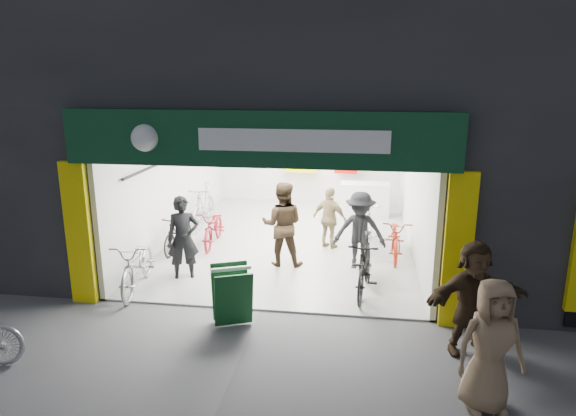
% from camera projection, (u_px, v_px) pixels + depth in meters
% --- Properties ---
extents(ground, '(60.00, 60.00, 0.00)m').
position_uv_depth(ground, '(260.00, 311.00, 9.03)').
color(ground, '#56565B').
rests_on(ground, ground).
extents(building, '(17.00, 10.27, 8.00)m').
position_uv_depth(building, '(334.00, 63.00, 12.58)').
color(building, '#232326').
rests_on(building, ground).
extents(bike_left_front, '(0.95, 2.03, 1.03)m').
position_uv_depth(bike_left_front, '(138.00, 264.00, 9.82)').
color(bike_left_front, '#ADADB2').
rests_on(bike_left_front, ground).
extents(bike_left_midfront, '(0.54, 1.57, 0.93)m').
position_uv_depth(bike_left_midfront, '(178.00, 233.00, 11.93)').
color(bike_left_midfront, black).
rests_on(bike_left_midfront, ground).
extents(bike_left_midback, '(0.72, 1.78, 0.91)m').
position_uv_depth(bike_left_midback, '(214.00, 227.00, 12.37)').
color(bike_left_midback, maroon).
rests_on(bike_left_midback, ground).
extents(bike_left_back, '(0.60, 1.97, 1.18)m').
position_uv_depth(bike_left_back, '(204.00, 206.00, 13.85)').
color(bike_left_back, '#A9A9AE').
rests_on(bike_left_back, ground).
extents(bike_right_front, '(0.74, 1.94, 1.14)m').
position_uv_depth(bike_right_front, '(365.00, 265.00, 9.62)').
color(bike_right_front, black).
rests_on(bike_right_front, ground).
extents(bike_right_mid, '(0.68, 1.83, 0.95)m').
position_uv_depth(bike_right_mid, '(396.00, 238.00, 11.54)').
color(bike_right_mid, '#9B220E').
rests_on(bike_right_mid, ground).
extents(bike_right_back, '(0.66, 1.98, 1.17)m').
position_uv_depth(bike_right_back, '(367.00, 222.00, 12.35)').
color(bike_right_back, silver).
rests_on(bike_right_back, ground).
extents(customer_a, '(0.73, 0.60, 1.72)m').
position_uv_depth(customer_a, '(183.00, 239.00, 10.24)').
color(customer_a, black).
rests_on(customer_a, ground).
extents(customer_b, '(0.93, 0.74, 1.86)m').
position_uv_depth(customer_b, '(282.00, 225.00, 10.95)').
color(customer_b, '#332417').
rests_on(customer_b, ground).
extents(customer_c, '(1.12, 0.67, 1.70)m').
position_uv_depth(customer_c, '(360.00, 231.00, 10.75)').
color(customer_c, black).
rests_on(customer_c, ground).
extents(customer_d, '(0.95, 0.71, 1.50)m').
position_uv_depth(customer_d, '(330.00, 219.00, 12.04)').
color(customer_d, '#8D7A52').
rests_on(customer_d, ground).
extents(pedestrian_near, '(0.93, 0.70, 1.72)m').
position_uv_depth(pedestrian_near, '(491.00, 346.00, 6.20)').
color(pedestrian_near, '#81674B').
rests_on(pedestrian_near, ground).
extents(pedestrian_far, '(1.68, 1.04, 1.73)m').
position_uv_depth(pedestrian_far, '(472.00, 298.00, 7.53)').
color(pedestrian_far, '#312416').
rests_on(pedestrian_far, ground).
extents(sandwich_board, '(0.82, 0.83, 0.96)m').
position_uv_depth(sandwich_board, '(232.00, 294.00, 8.47)').
color(sandwich_board, '#10421C').
rests_on(sandwich_board, ground).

